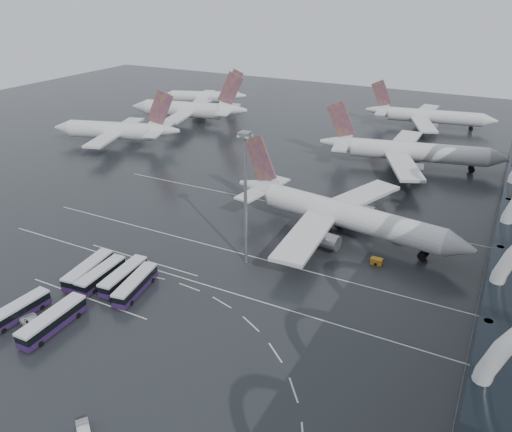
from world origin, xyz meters
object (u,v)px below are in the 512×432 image
at_px(bus_row_near_a, 88,270).
at_px(bus_row_near_c, 123,276).
at_px(bus_row_near_b, 101,275).
at_px(airliner_gate_b, 408,152).
at_px(gse_cart_belly_e, 393,231).
at_px(airliner_main, 339,214).
at_px(bus_row_far_c, 53,321).
at_px(jet_remote_far, 205,97).
at_px(bus_row_near_d, 135,285).
at_px(gse_cart_belly_a, 377,261).
at_px(van_curve_a, 34,323).
at_px(jet_remote_west, 118,131).
at_px(floodlight_mast, 245,184).
at_px(jet_remote_mid, 191,110).
at_px(bus_row_far_a, 17,311).
at_px(gse_cart_belly_b, 399,237).
at_px(airliner_gate_c, 427,117).

xyz_separation_m(bus_row_near_a, bus_row_near_c, (7.61, 1.57, -0.06)).
bearing_deg(bus_row_near_b, airliner_gate_b, -25.35).
distance_m(bus_row_near_b, gse_cart_belly_e, 65.96).
distance_m(airliner_main, bus_row_far_c, 64.35).
xyz_separation_m(bus_row_near_c, gse_cart_belly_e, (41.58, 45.82, -1.16)).
height_order(jet_remote_far, bus_row_near_d, jet_remote_far).
bearing_deg(bus_row_far_c, gse_cart_belly_a, -44.60).
bearing_deg(jet_remote_far, bus_row_far_c, 92.62).
xyz_separation_m(van_curve_a, gse_cart_belly_e, (46.01, 63.48, -0.31)).
relative_size(jet_remote_west, bus_row_near_d, 3.68).
xyz_separation_m(bus_row_near_b, van_curve_a, (-0.16, -16.08, -0.80)).
height_order(van_curve_a, floodlight_mast, floodlight_mast).
bearing_deg(jet_remote_mid, jet_remote_west, 68.37).
relative_size(jet_remote_far, bus_row_far_a, 3.25).
xyz_separation_m(bus_row_near_b, gse_cart_belly_e, (45.85, 47.40, -1.11)).
xyz_separation_m(bus_row_near_d, bus_row_far_a, (-12.89, -15.98, -0.06)).
xyz_separation_m(bus_row_near_c, van_curve_a, (-4.43, -17.66, -0.85)).
height_order(airliner_main, bus_row_near_d, airliner_main).
bearing_deg(bus_row_near_c, jet_remote_mid, 22.93).
distance_m(airliner_gate_b, jet_remote_mid, 91.71).
bearing_deg(jet_remote_mid, van_curve_a, 99.84).
bearing_deg(bus_row_near_c, bus_row_far_a, 147.73).
bearing_deg(gse_cart_belly_b, bus_row_near_c, -135.11).
distance_m(jet_remote_far, bus_row_far_c, 165.96).
bearing_deg(bus_row_near_d, bus_row_near_c, 62.76).
bearing_deg(bus_row_near_c, gse_cart_belly_e, -47.37).
bearing_deg(van_curve_a, jet_remote_mid, 36.72).
bearing_deg(bus_row_far_a, gse_cart_belly_e, -35.88).
relative_size(jet_remote_far, gse_cart_belly_e, 20.44).
height_order(jet_remote_mid, bus_row_near_d, jet_remote_mid).
bearing_deg(gse_cart_belly_b, gse_cart_belly_a, -96.95).
bearing_deg(bus_row_near_c, van_curve_a, 160.78).
xyz_separation_m(bus_row_near_a, bus_row_near_d, (11.66, 0.30, -0.06)).
relative_size(jet_remote_mid, van_curve_a, 8.33).
xyz_separation_m(jet_remote_mid, bus_row_far_c, (55.92, -123.31, -3.87)).
distance_m(airliner_gate_c, bus_row_near_c, 148.41).
relative_size(bus_row_near_b, bus_row_far_a, 1.01).
distance_m(bus_row_near_b, gse_cart_belly_a, 56.01).
height_order(airliner_gate_c, van_curve_a, airliner_gate_c).
bearing_deg(bus_row_near_c, bus_row_near_d, -112.58).
height_order(airliner_gate_b, jet_remote_mid, jet_remote_mid).
distance_m(jet_remote_far, bus_row_far_a, 163.62).
bearing_deg(bus_row_far_c, gse_cart_belly_e, -36.46).
bearing_deg(bus_row_far_c, airliner_main, -30.94).
distance_m(airliner_main, gse_cart_belly_e, 13.85).
bearing_deg(floodlight_mast, bus_row_near_a, -141.16).
bearing_deg(floodlight_mast, gse_cart_belly_b, 43.45).
bearing_deg(van_curve_a, bus_row_near_c, -0.24).
height_order(bus_row_near_d, bus_row_far_a, bus_row_near_d).
bearing_deg(jet_remote_west, airliner_main, 144.97).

